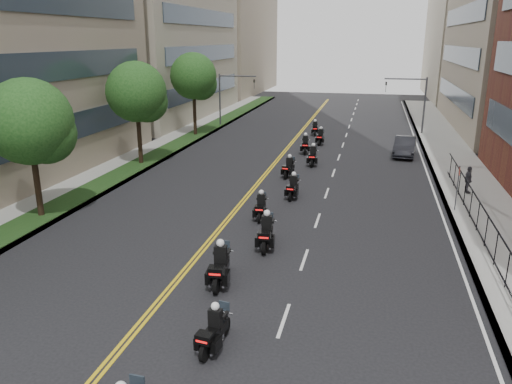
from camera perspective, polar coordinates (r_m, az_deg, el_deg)
sidewalk_right at (r=36.46m, az=22.76°, el=1.32°), size 4.00×90.00×0.15m
sidewalk_left at (r=40.04m, az=-13.38°, el=3.53°), size 4.00×90.00×0.15m
grass_strip at (r=39.68m, az=-12.36°, el=3.62°), size 2.00×90.00×0.04m
building_right_far at (r=89.24m, az=24.77°, el=18.12°), size 15.00×28.00×26.00m
building_left_far at (r=92.09m, az=-4.50°, el=19.48°), size 16.00×28.00×26.00m
iron_fence at (r=23.86m, az=25.26°, el=-4.88°), size 0.05×28.00×1.50m
street_trees at (r=33.18m, az=-17.41°, el=9.37°), size 4.40×38.40×7.98m
traffic_signal_right at (r=52.17m, az=17.71°, el=10.32°), size 4.09×0.20×5.60m
traffic_signal_left at (r=54.22m, az=-3.18°, el=11.32°), size 4.09×0.20×5.60m
motorcycle_1 at (r=15.89m, az=-4.82°, el=-15.58°), size 0.62×2.08×1.53m
motorcycle_2 at (r=19.52m, az=-4.12°, el=-8.57°), size 0.70×2.48×1.83m
motorcycle_3 at (r=22.73m, az=1.20°, el=-4.75°), size 0.65×2.42×1.78m
motorcycle_4 at (r=26.38m, az=0.57°, el=-1.79°), size 0.61×2.12×1.57m
motorcycle_5 at (r=29.89m, az=4.26°, el=0.48°), size 0.53×2.17×1.60m
motorcycle_6 at (r=34.51m, az=3.78°, el=2.75°), size 0.64×2.13×1.58m
motorcycle_7 at (r=37.83m, az=6.52°, el=4.03°), size 0.53×2.30×1.69m
motorcycle_8 at (r=41.89m, az=5.65°, el=5.34°), size 0.67×2.30×1.70m
motorcycle_9 at (r=45.61m, az=7.38°, el=6.21°), size 0.50×2.18×1.61m
motorcycle_10 at (r=50.06m, az=6.75°, el=7.18°), size 0.64×2.10×1.56m
parked_sedan at (r=42.54m, az=16.65°, el=5.02°), size 2.11×4.80×1.53m
pedestrian_c at (r=32.86m, az=23.10°, el=1.29°), size 0.56×1.03×1.66m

